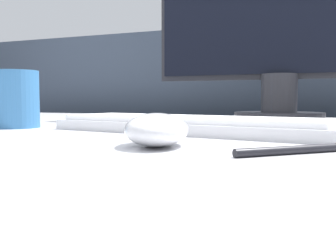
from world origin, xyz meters
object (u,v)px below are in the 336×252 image
at_px(keyboard, 191,125).
at_px(mug, 16,99).
at_px(monitor, 281,2).
at_px(computer_mouse_near, 157,130).

bearing_deg(keyboard, mug, -165.50).
bearing_deg(monitor, keyboard, -103.28).
bearing_deg(keyboard, monitor, 86.11).
bearing_deg(mug, computer_mouse_near, -23.91).
bearing_deg(computer_mouse_near, keyboard, 76.81).
bearing_deg(monitor, mug, -135.80).
bearing_deg(mug, keyboard, 5.11).
height_order(computer_mouse_near, monitor, monitor).
relative_size(computer_mouse_near, mug, 1.23).
xyz_separation_m(computer_mouse_near, monitor, (0.06, 0.54, 0.25)).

